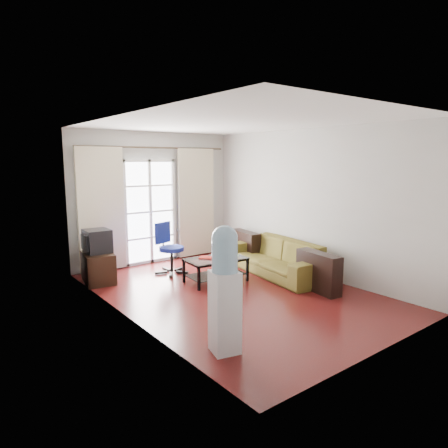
{
  "coord_description": "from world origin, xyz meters",
  "views": [
    {
      "loc": [
        -3.92,
        -4.86,
        2.13
      ],
      "look_at": [
        0.09,
        0.35,
        1.07
      ],
      "focal_mm": 32.0,
      "sensor_mm": 36.0,
      "label": 1
    }
  ],
  "objects_px": {
    "crt_tv": "(96,241)",
    "water_cooler": "(225,287)",
    "sofa": "(277,257)",
    "task_chair": "(170,258)",
    "coffee_table": "(216,267)",
    "tv_stand": "(98,268)"
  },
  "relations": [
    {
      "from": "crt_tv",
      "to": "water_cooler",
      "type": "height_order",
      "value": "water_cooler"
    },
    {
      "from": "sofa",
      "to": "water_cooler",
      "type": "bearing_deg",
      "value": -46.91
    },
    {
      "from": "sofa",
      "to": "water_cooler",
      "type": "distance_m",
      "value": 3.27
    },
    {
      "from": "task_chair",
      "to": "crt_tv",
      "type": "bearing_deg",
      "value": 147.57
    },
    {
      "from": "sofa",
      "to": "coffee_table",
      "type": "distance_m",
      "value": 1.24
    },
    {
      "from": "crt_tv",
      "to": "water_cooler",
      "type": "xyz_separation_m",
      "value": [
        0.18,
        -3.44,
        0.02
      ]
    },
    {
      "from": "coffee_table",
      "to": "sofa",
      "type": "bearing_deg",
      "value": -14.69
    },
    {
      "from": "tv_stand",
      "to": "water_cooler",
      "type": "distance_m",
      "value": 3.44
    },
    {
      "from": "tv_stand",
      "to": "sofa",
      "type": "bearing_deg",
      "value": -19.28
    },
    {
      "from": "tv_stand",
      "to": "task_chair",
      "type": "distance_m",
      "value": 1.32
    },
    {
      "from": "crt_tv",
      "to": "task_chair",
      "type": "distance_m",
      "value": 1.4
    },
    {
      "from": "coffee_table",
      "to": "crt_tv",
      "type": "distance_m",
      "value": 2.14
    },
    {
      "from": "sofa",
      "to": "water_cooler",
      "type": "xyz_separation_m",
      "value": [
        -2.67,
        -1.85,
        0.43
      ]
    },
    {
      "from": "sofa",
      "to": "tv_stand",
      "type": "height_order",
      "value": "sofa"
    },
    {
      "from": "sofa",
      "to": "coffee_table",
      "type": "height_order",
      "value": "sofa"
    },
    {
      "from": "coffee_table",
      "to": "water_cooler",
      "type": "distance_m",
      "value": 2.66
    },
    {
      "from": "crt_tv",
      "to": "water_cooler",
      "type": "relative_size",
      "value": 0.32
    },
    {
      "from": "sofa",
      "to": "tv_stand",
      "type": "relative_size",
      "value": 3.25
    },
    {
      "from": "sofa",
      "to": "crt_tv",
      "type": "height_order",
      "value": "crt_tv"
    },
    {
      "from": "water_cooler",
      "to": "sofa",
      "type": "bearing_deg",
      "value": 49.55
    },
    {
      "from": "sofa",
      "to": "task_chair",
      "type": "xyz_separation_m",
      "value": [
        -1.55,
        1.29,
        -0.04
      ]
    },
    {
      "from": "coffee_table",
      "to": "tv_stand",
      "type": "height_order",
      "value": "tv_stand"
    }
  ]
}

